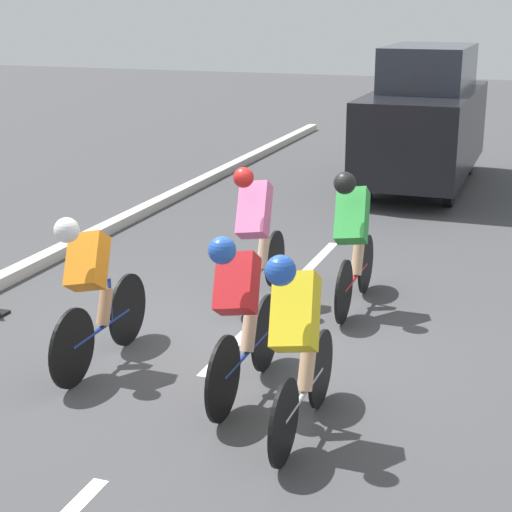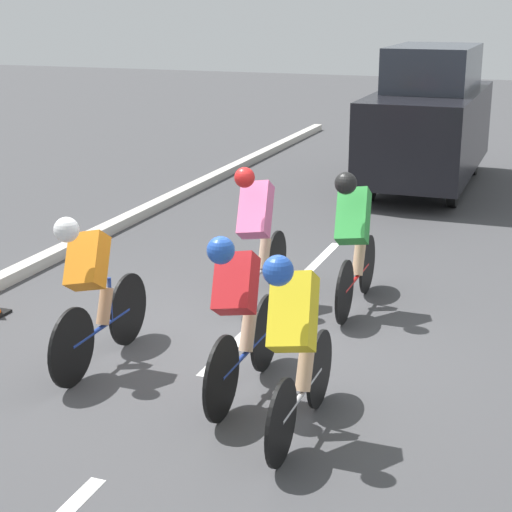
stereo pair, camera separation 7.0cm
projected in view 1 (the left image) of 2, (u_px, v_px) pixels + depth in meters
name	position (u px, v px, depth m)	size (l,w,h in m)	color
ground_plane	(237.00, 342.00, 8.37)	(60.00, 60.00, 0.00)	#424244
lane_stripe_mid	(231.00, 348.00, 8.22)	(0.12, 1.40, 0.01)	white
lane_stripe_far	(320.00, 257.00, 11.10)	(0.12, 1.40, 0.01)	white
cyclist_yellow	(297.00, 339.00, 6.33)	(0.41, 1.63, 1.51)	black
cyclist_pink	(256.00, 230.00, 9.27)	(0.40, 1.64, 1.55)	black
cyclist_red	(240.00, 312.00, 7.01)	(0.39, 1.73, 1.46)	black
cyclist_orange	(92.00, 288.00, 7.59)	(0.41, 1.71, 1.45)	black
cyclist_green	(353.00, 236.00, 9.02)	(0.39, 1.70, 1.55)	black
support_car	(425.00, 119.00, 15.00)	(1.70, 4.53, 2.45)	black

